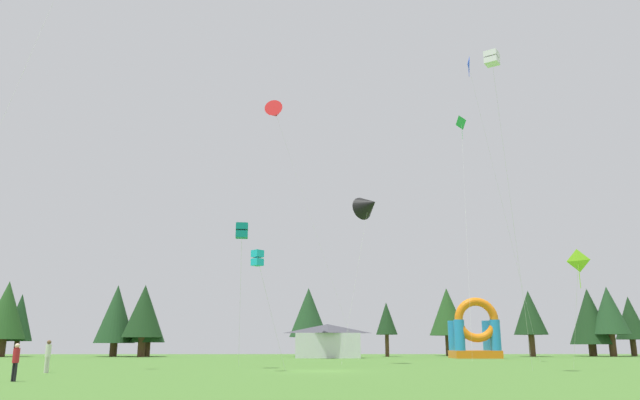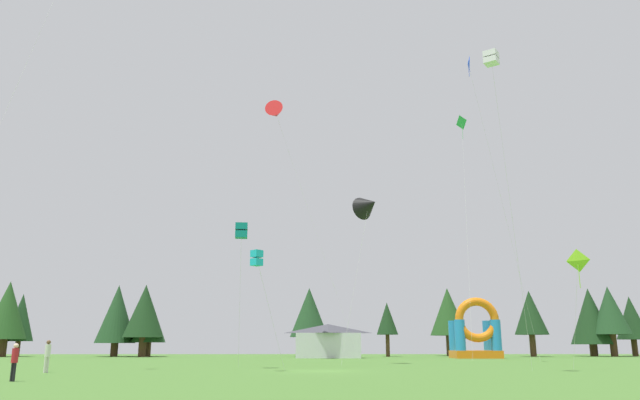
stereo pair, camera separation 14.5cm
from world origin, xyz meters
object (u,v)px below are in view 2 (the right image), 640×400
Objects in this scene: kite_white_box at (491,59)px; kite_blue_diamond at (468,67)px; kite_red_delta at (275,112)px; kite_black_delta at (368,205)px; kite_cyan_box at (257,258)px; kite_lime_diamond at (577,262)px; festival_tent at (328,341)px; kite_teal_box at (241,231)px; kite_green_diamond at (463,124)px; inflatable_yellow_castle at (476,335)px; person_left_edge at (48,353)px; person_far_side at (15,359)px.

kite_white_box is 20.68m from kite_blue_diamond.
kite_red_delta is 22.31m from kite_blue_diamond.
kite_cyan_box is at bearing -122.37° from kite_black_delta.
kite_lime_diamond is 0.97× the size of festival_tent.
kite_red_delta is 2.97× the size of kite_teal_box.
kite_green_diamond is (22.40, 3.83, 0.10)m from kite_red_delta.
kite_teal_box is 0.69× the size of kite_black_delta.
inflatable_yellow_castle is (3.49, 16.10, -24.91)m from kite_blue_diamond.
kite_teal_box is at bearing 171.66° from kite_lime_diamond.
kite_blue_diamond is 15.93× the size of person_left_edge.
kite_cyan_box is 39.36m from inflatable_yellow_castle.
kite_black_delta reaches higher than kite_teal_box.
kite_red_delta is at bearing 5.41° from person_left_edge.
kite_red_delta is 2.04× the size of kite_black_delta.
kite_blue_diamond is 3.88× the size of festival_tent.
kite_red_delta is at bearing 88.69° from kite_teal_box.
kite_cyan_box is 4.45× the size of person_far_side.
kite_cyan_box reaches higher than inflatable_yellow_castle.
kite_white_box is at bearing -66.17° from kite_black_delta.
kite_blue_diamond is (10.22, 3.80, 14.56)m from kite_black_delta.
kite_blue_diamond is at bearing 96.33° from kite_lime_diamond.
kite_black_delta is at bearing -59.36° from kite_red_delta.
kite_teal_box reaches higher than kite_lime_diamond.
kite_lime_diamond is 0.25× the size of kite_blue_diamond.
kite_lime_diamond is at bearing -131.72° from person_far_side.
kite_cyan_box is (-19.95, -1.09, 0.08)m from kite_lime_diamond.
kite_lime_diamond is at bearing -65.80° from festival_tent.
kite_green_diamond is at bearing 78.31° from kite_white_box.
person_left_edge is at bearing -134.47° from inflatable_yellow_castle.
kite_black_delta is 8.78× the size of person_far_side.
festival_tent is at bearing 114.20° from kite_lime_diamond.
kite_teal_box is 0.34× the size of kite_blue_diamond.
kite_blue_diamond is (18.25, 16.46, 20.82)m from kite_cyan_box.
kite_red_delta is 29.81m from kite_teal_box.
kite_lime_diamond is (-1.49, -30.56, -20.87)m from kite_green_diamond.
kite_red_delta is 22.78m from kite_black_delta.
kite_white_box is 38.88m from inflatable_yellow_castle.
person_left_edge is at bearing -149.19° from kite_blue_diamond.
festival_tent is at bearing 174.80° from inflatable_yellow_castle.
person_left_edge is (-31.40, -2.34, -5.47)m from kite_lime_diamond.
kite_lime_diamond is at bearing -93.25° from inflatable_yellow_castle.
kite_black_delta is at bearing -124.58° from inflatable_yellow_castle.
person_far_side is at bearing -128.79° from kite_black_delta.
festival_tent is (6.09, 6.25, -25.40)m from kite_red_delta.
kite_black_delta is 0.50× the size of kite_green_diamond.
kite_blue_diamond is at bearing -102.24° from inflatable_yellow_castle.
kite_white_box is 17.08m from kite_black_delta.
kite_teal_box is 31.40m from festival_tent.
kite_green_diamond reaches higher than kite_cyan_box.
kite_cyan_box is 4.00× the size of person_left_edge.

